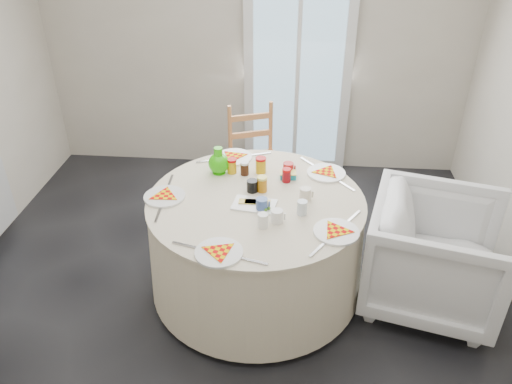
# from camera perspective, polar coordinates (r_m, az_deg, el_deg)

# --- Properties ---
(floor) EXTENTS (4.00, 4.00, 0.00)m
(floor) POSITION_cam_1_polar(r_m,az_deg,el_deg) (3.62, -2.84, -11.65)
(floor) COLOR black
(floor) RESTS_ON ground
(wall_back) EXTENTS (4.00, 0.02, 2.60)m
(wall_back) POSITION_cam_1_polar(r_m,az_deg,el_deg) (4.77, -0.06, 17.34)
(wall_back) COLOR #BCB5A3
(wall_back) RESTS_ON floor
(glass_door) EXTENTS (1.00, 0.08, 2.10)m
(glass_door) POSITION_cam_1_polar(r_m,az_deg,el_deg) (4.77, 4.82, 14.12)
(glass_door) COLOR silver
(glass_door) RESTS_ON floor
(table) EXTENTS (1.46, 1.46, 0.74)m
(table) POSITION_cam_1_polar(r_m,az_deg,el_deg) (3.44, -0.00, -6.03)
(table) COLOR beige
(table) RESTS_ON floor
(wooden_chair) EXTENTS (0.53, 0.52, 0.94)m
(wooden_chair) POSITION_cam_1_polar(r_m,az_deg,el_deg) (4.26, -0.06, 3.50)
(wooden_chair) COLOR #C68446
(wooden_chair) RESTS_ON floor
(armchair) EXTENTS (0.96, 1.00, 0.86)m
(armchair) POSITION_cam_1_polar(r_m,az_deg,el_deg) (3.53, 19.77, -6.82)
(armchair) COLOR white
(armchair) RESTS_ON floor
(place_settings) EXTENTS (1.67, 1.67, 0.03)m
(place_settings) POSITION_cam_1_polar(r_m,az_deg,el_deg) (3.22, -0.00, -0.45)
(place_settings) COLOR white
(place_settings) RESTS_ON table
(jar_cluster) EXTENTS (0.48, 0.31, 0.13)m
(jar_cluster) POSITION_cam_1_polar(r_m,az_deg,el_deg) (3.44, 0.17, 2.82)
(jar_cluster) COLOR #845F12
(jar_cluster) RESTS_ON table
(butter_tub) EXTENTS (0.12, 0.09, 0.05)m
(butter_tub) POSITION_cam_1_polar(r_m,az_deg,el_deg) (3.46, 3.69, 2.21)
(butter_tub) COLOR teal
(butter_tub) RESTS_ON table
(green_pitcher) EXTENTS (0.19, 0.19, 0.19)m
(green_pitcher) POSITION_cam_1_polar(r_m,az_deg,el_deg) (3.48, -4.31, 4.03)
(green_pitcher) COLOR #2AC107
(green_pitcher) RESTS_ON table
(cheese_platter) EXTENTS (0.29, 0.21, 0.03)m
(cheese_platter) POSITION_cam_1_polar(r_m,az_deg,el_deg) (3.15, -0.20, -1.15)
(cheese_platter) COLOR white
(cheese_platter) RESTS_ON table
(mugs_glasses) EXTENTS (0.69, 0.69, 0.10)m
(mugs_glasses) POSITION_cam_1_polar(r_m,az_deg,el_deg) (3.17, 2.61, -0.18)
(mugs_glasses) COLOR #AAA4A4
(mugs_glasses) RESTS_ON table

